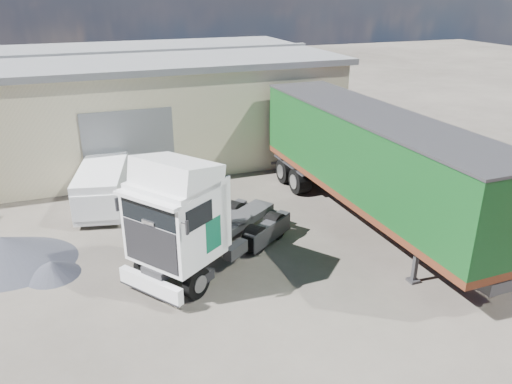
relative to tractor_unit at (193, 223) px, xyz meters
name	(u,v)px	position (x,y,z in m)	size (l,w,h in m)	color
ground	(244,295)	(1.04, -1.87, -1.73)	(120.00, 120.00, 0.00)	black
warehouse	(36,109)	(-4.96, 14.12, 0.93)	(30.60, 12.60, 5.42)	beige
brick_boundary_wall	(434,155)	(12.54, 4.13, -0.48)	(0.35, 26.00, 2.50)	brown
tractor_unit	(193,223)	(0.00, 0.00, 0.00)	(6.23, 5.42, 4.12)	black
box_trailer	(370,157)	(7.14, 1.29, 0.93)	(3.12, 13.20, 4.37)	#2D2D30
panel_van	(102,189)	(-2.40, 6.01, -0.82)	(2.60, 4.56, 1.76)	black
gravel_heap	(1,251)	(-5.94, 2.71, -1.28)	(5.62, 5.60, 0.97)	black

